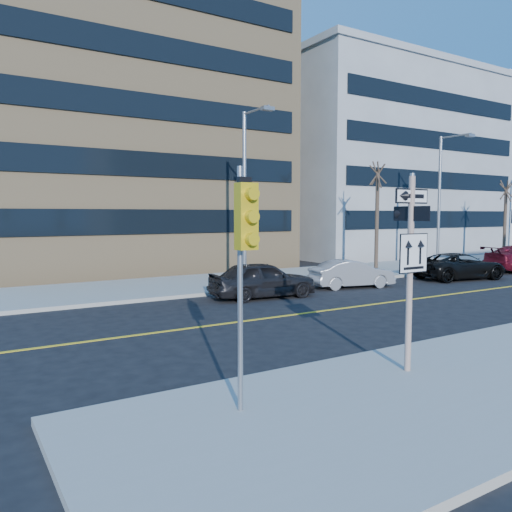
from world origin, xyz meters
TOP-DOWN VIEW (x-y plane):
  - ground at (0.00, 0.00)m, footprint 120.00×120.00m
  - far_sidewalk at (18.00, 12.00)m, footprint 66.00×6.00m
  - road_centerline at (12.00, 4.00)m, footprint 40.00×0.14m
  - sign_pole at (0.00, -2.51)m, footprint 0.92×0.92m
  - traffic_signal at (-4.00, -2.66)m, footprint 0.32×0.45m
  - parked_car_a at (2.77, 7.47)m, footprint 2.19×4.54m
  - parked_car_b at (7.81, 7.69)m, footprint 2.18×4.10m
  - parked_car_c at (14.68, 6.97)m, footprint 3.15×5.27m
  - streetlight_a at (4.00, 10.76)m, footprint 0.55×2.25m
  - streetlight_b at (18.00, 10.76)m, footprint 0.55×2.25m
  - street_tree_west at (13.00, 11.30)m, footprint 1.80×1.80m
  - street_tree_east at (26.00, 11.60)m, footprint 1.80×1.80m
  - building_brick at (2.00, 25.00)m, footprint 18.00×18.00m
  - building_grey_mid at (24.00, 24.00)m, footprint 20.00×16.00m
  - building_grey_far at (45.00, 27.00)m, footprint 18.00×18.00m

SIDE VIEW (x-z plane):
  - ground at x=0.00m, z-range 0.00..0.00m
  - road_centerline at x=12.00m, z-range 0.00..0.01m
  - far_sidewalk at x=18.00m, z-range 0.00..0.15m
  - parked_car_b at x=7.81m, z-range 0.00..1.29m
  - parked_car_c at x=14.68m, z-range 0.00..1.37m
  - parked_car_a at x=2.77m, z-range 0.00..1.50m
  - sign_pole at x=0.00m, z-range 0.41..4.47m
  - traffic_signal at x=-4.00m, z-range 1.03..5.03m
  - streetlight_a at x=4.00m, z-range 0.76..8.76m
  - streetlight_b at x=18.00m, z-range 0.76..8.76m
  - street_tree_east at x=26.00m, z-range 2.07..7.82m
  - street_tree_west at x=13.00m, z-range 2.35..8.70m
  - building_grey_mid at x=24.00m, z-range 0.00..15.00m
  - building_grey_far at x=45.00m, z-range 0.00..16.00m
  - building_brick at x=2.00m, z-range 0.00..18.00m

